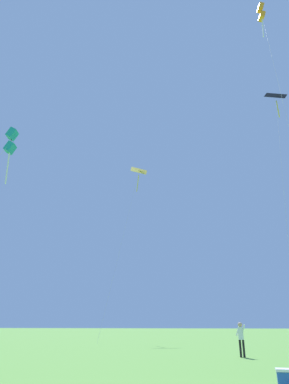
% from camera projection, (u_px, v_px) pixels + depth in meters
% --- Properties ---
extents(kite_yellow_diamond, '(1.98, 10.01, 20.31)m').
position_uv_depth(kite_yellow_diamond, '(138.00, 176.00, 44.21)').
color(kite_yellow_diamond, yellow).
rests_on(kite_yellow_diamond, ground_plane).
extents(kite_orange_box, '(0.69, 9.77, 26.41)m').
position_uv_depth(kite_orange_box, '(261.00, 14.00, 29.21)').
color(kite_orange_box, orange).
rests_on(kite_orange_box, ground_plane).
extents(kite_black_large, '(3.69, 11.30, 26.70)m').
position_uv_depth(kite_black_large, '(276.00, 102.00, 39.64)').
color(kite_black_large, black).
rests_on(kite_black_large, ground_plane).
extents(kite_teal_box, '(1.56, 10.11, 15.01)m').
position_uv_depth(kite_teal_box, '(11.00, 142.00, 25.91)').
color(kite_teal_box, teal).
rests_on(kite_teal_box, ground_plane).
extents(person_in_blue_jacket, '(0.50, 0.22, 1.55)m').
position_uv_depth(person_in_blue_jacket, '(241.00, 336.00, 17.07)').
color(person_in_blue_jacket, black).
rests_on(person_in_blue_jacket, ground_plane).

